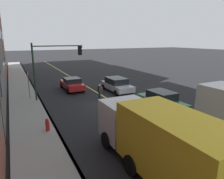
{
  "coord_description": "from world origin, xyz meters",
  "views": [
    {
      "loc": [
        -15.42,
        8.09,
        5.62
      ],
      "look_at": [
        -1.93,
        1.33,
        1.88
      ],
      "focal_mm": 32.53,
      "sensor_mm": 36.0,
      "label": 1
    }
  ],
  "objects_px": {
    "car_silver": "(117,84)",
    "pedestrian_with_backpack": "(100,91)",
    "truck_yellow": "(159,139)",
    "car_green": "(162,101)",
    "car_red": "(72,84)",
    "street_sign_post": "(28,83)",
    "fire_hydrant": "(47,126)",
    "traffic_light_mast": "(54,61)"
  },
  "relations": [
    {
      "from": "car_red",
      "to": "pedestrian_with_backpack",
      "type": "xyz_separation_m",
      "value": [
        -5.26,
        -1.18,
        0.22
      ]
    },
    {
      "from": "car_silver",
      "to": "fire_hydrant",
      "type": "bearing_deg",
      "value": 129.83
    },
    {
      "from": "car_green",
      "to": "traffic_light_mast",
      "type": "relative_size",
      "value": 0.85
    },
    {
      "from": "street_sign_post",
      "to": "car_red",
      "type": "bearing_deg",
      "value": -66.71
    },
    {
      "from": "car_green",
      "to": "pedestrian_with_backpack",
      "type": "xyz_separation_m",
      "value": [
        4.89,
        3.24,
        0.1
      ]
    },
    {
      "from": "car_silver",
      "to": "pedestrian_with_backpack",
      "type": "height_order",
      "value": "pedestrian_with_backpack"
    },
    {
      "from": "street_sign_post",
      "to": "fire_hydrant",
      "type": "height_order",
      "value": "street_sign_post"
    },
    {
      "from": "car_silver",
      "to": "street_sign_post",
      "type": "xyz_separation_m",
      "value": [
        0.84,
        8.94,
        0.81
      ]
    },
    {
      "from": "car_red",
      "to": "truck_yellow",
      "type": "height_order",
      "value": "truck_yellow"
    },
    {
      "from": "pedestrian_with_backpack",
      "to": "traffic_light_mast",
      "type": "xyz_separation_m",
      "value": [
        2.38,
        3.51,
        2.78
      ]
    },
    {
      "from": "car_green",
      "to": "fire_hydrant",
      "type": "relative_size",
      "value": 4.8
    },
    {
      "from": "truck_yellow",
      "to": "fire_hydrant",
      "type": "bearing_deg",
      "value": 30.78
    },
    {
      "from": "truck_yellow",
      "to": "street_sign_post",
      "type": "bearing_deg",
      "value": 15.51
    },
    {
      "from": "street_sign_post",
      "to": "fire_hydrant",
      "type": "bearing_deg",
      "value": -177.83
    },
    {
      "from": "car_silver",
      "to": "pedestrian_with_backpack",
      "type": "relative_size",
      "value": 2.87
    },
    {
      "from": "truck_yellow",
      "to": "fire_hydrant",
      "type": "height_order",
      "value": "truck_yellow"
    },
    {
      "from": "car_silver",
      "to": "street_sign_post",
      "type": "distance_m",
      "value": 9.01
    },
    {
      "from": "street_sign_post",
      "to": "car_silver",
      "type": "bearing_deg",
      "value": -95.37
    },
    {
      "from": "car_red",
      "to": "truck_yellow",
      "type": "xyz_separation_m",
      "value": [
        -16.12,
        0.79,
        0.86
      ]
    },
    {
      "from": "street_sign_post",
      "to": "car_green",
      "type": "bearing_deg",
      "value": -131.71
    },
    {
      "from": "car_silver",
      "to": "car_red",
      "type": "xyz_separation_m",
      "value": [
        2.86,
        4.24,
        -0.07
      ]
    },
    {
      "from": "truck_yellow",
      "to": "street_sign_post",
      "type": "height_order",
      "value": "truck_yellow"
    },
    {
      "from": "car_silver",
      "to": "car_green",
      "type": "bearing_deg",
      "value": -178.59
    },
    {
      "from": "pedestrian_with_backpack",
      "to": "fire_hydrant",
      "type": "xyz_separation_m",
      "value": [
        -4.8,
        5.57,
        -0.46
      ]
    },
    {
      "from": "car_silver",
      "to": "pedestrian_with_backpack",
      "type": "distance_m",
      "value": 3.89
    },
    {
      "from": "traffic_light_mast",
      "to": "street_sign_post",
      "type": "bearing_deg",
      "value": 70.09
    },
    {
      "from": "car_green",
      "to": "street_sign_post",
      "type": "relative_size",
      "value": 1.67
    },
    {
      "from": "pedestrian_with_backpack",
      "to": "fire_hydrant",
      "type": "bearing_deg",
      "value": 130.76
    },
    {
      "from": "car_silver",
      "to": "traffic_light_mast",
      "type": "bearing_deg",
      "value": 90.15
    },
    {
      "from": "car_silver",
      "to": "traffic_light_mast",
      "type": "relative_size",
      "value": 0.86
    },
    {
      "from": "car_red",
      "to": "car_green",
      "type": "height_order",
      "value": "car_green"
    },
    {
      "from": "traffic_light_mast",
      "to": "fire_hydrant",
      "type": "distance_m",
      "value": 8.15
    },
    {
      "from": "pedestrian_with_backpack",
      "to": "car_silver",
      "type": "bearing_deg",
      "value": -51.91
    },
    {
      "from": "truck_yellow",
      "to": "pedestrian_with_backpack",
      "type": "height_order",
      "value": "truck_yellow"
    },
    {
      "from": "truck_yellow",
      "to": "fire_hydrant",
      "type": "distance_m",
      "value": 7.14
    },
    {
      "from": "car_red",
      "to": "fire_hydrant",
      "type": "xyz_separation_m",
      "value": [
        -10.07,
        4.39,
        -0.25
      ]
    },
    {
      "from": "car_green",
      "to": "truck_yellow",
      "type": "relative_size",
      "value": 0.62
    },
    {
      "from": "truck_yellow",
      "to": "street_sign_post",
      "type": "relative_size",
      "value": 2.68
    },
    {
      "from": "street_sign_post",
      "to": "fire_hydrant",
      "type": "distance_m",
      "value": 8.13
    },
    {
      "from": "car_silver",
      "to": "car_green",
      "type": "height_order",
      "value": "car_green"
    },
    {
      "from": "car_red",
      "to": "pedestrian_with_backpack",
      "type": "distance_m",
      "value": 5.4
    },
    {
      "from": "traffic_light_mast",
      "to": "street_sign_post",
      "type": "height_order",
      "value": "traffic_light_mast"
    }
  ]
}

